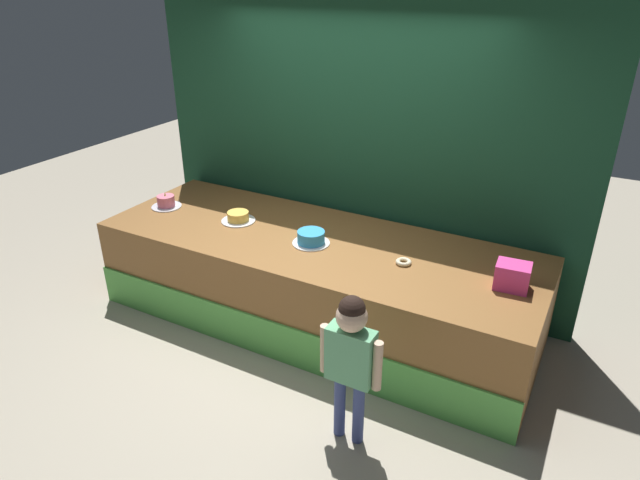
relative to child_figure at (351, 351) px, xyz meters
name	(u,v)px	position (x,y,z in m)	size (l,w,h in m)	color
ground_plane	(277,359)	(-0.85, 0.46, -0.70)	(12.00, 12.00, 0.00)	#ADA38E
stage_platform	(316,281)	(-0.85, 1.10, -0.31)	(3.69, 1.31, 0.78)	brown
curtain_backdrop	(356,150)	(-0.85, 1.85, 0.64)	(4.04, 0.08, 2.69)	#19472D
child_figure	(351,351)	(0.00, 0.00, 0.00)	(0.42, 0.19, 1.08)	#3F4C8C
pink_box	(512,276)	(0.71, 1.09, 0.17)	(0.23, 0.18, 0.19)	#E53C90
donut	(404,262)	(-0.07, 1.05, 0.10)	(0.12, 0.12, 0.03)	beige
cake_left	(166,202)	(-2.42, 1.04, 0.13)	(0.28, 0.28, 0.15)	silver
cake_center	(238,217)	(-1.64, 1.10, 0.12)	(0.30, 0.30, 0.09)	white
cake_right	(311,238)	(-0.85, 1.02, 0.13)	(0.31, 0.31, 0.11)	white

